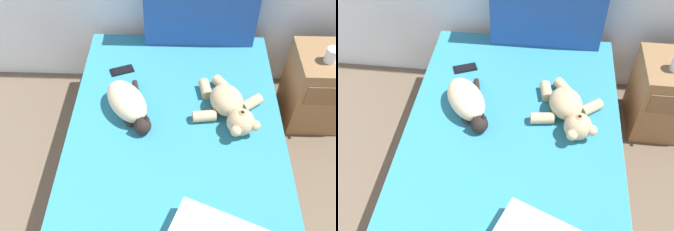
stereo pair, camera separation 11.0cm
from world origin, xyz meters
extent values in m
cube|color=olive|center=(1.87, 3.33, 0.14)|extent=(1.26, 2.04, 0.29)
cube|color=white|center=(1.87, 3.33, 0.37)|extent=(1.22, 1.98, 0.17)
cube|color=teal|center=(1.87, 3.39, 0.47)|extent=(1.21, 1.84, 0.02)
cube|color=#264C99|center=(2.01, 4.26, 0.75)|extent=(0.74, 0.13, 0.54)
ellipsoid|color=#C6B293|center=(1.58, 3.58, 0.56)|extent=(0.34, 0.39, 0.15)
sphere|color=black|center=(1.69, 3.42, 0.53)|extent=(0.10, 0.10, 0.10)
cone|color=black|center=(1.71, 3.44, 0.59)|extent=(0.04, 0.04, 0.04)
cone|color=black|center=(1.66, 3.41, 0.59)|extent=(0.04, 0.04, 0.04)
cylinder|color=black|center=(1.62, 3.73, 0.50)|extent=(0.07, 0.16, 0.03)
ellipsoid|color=black|center=(1.60, 3.48, 0.50)|extent=(0.10, 0.11, 0.04)
ellipsoid|color=tan|center=(2.16, 3.61, 0.56)|extent=(0.25, 0.27, 0.15)
sphere|color=tan|center=(2.22, 3.44, 0.56)|extent=(0.15, 0.15, 0.15)
sphere|color=#9E7F58|center=(2.22, 3.44, 0.61)|extent=(0.06, 0.06, 0.06)
sphere|color=black|center=(2.22, 3.44, 0.63)|extent=(0.02, 0.02, 0.02)
sphere|color=tan|center=(2.29, 3.42, 0.56)|extent=(0.06, 0.06, 0.06)
sphere|color=tan|center=(2.19, 3.37, 0.56)|extent=(0.06, 0.06, 0.06)
cylinder|color=tan|center=(2.31, 3.63, 0.51)|extent=(0.14, 0.13, 0.06)
cylinder|color=tan|center=(2.14, 3.78, 0.51)|extent=(0.12, 0.14, 0.06)
cylinder|color=tan|center=(2.03, 3.52, 0.51)|extent=(0.14, 0.08, 0.06)
cylinder|color=tan|center=(2.04, 3.74, 0.51)|extent=(0.09, 0.13, 0.06)
cube|color=black|center=(1.51, 3.92, 0.48)|extent=(0.16, 0.12, 0.01)
cube|color=black|center=(1.51, 3.92, 0.49)|extent=(0.14, 0.10, 0.00)
cube|color=olive|center=(2.90, 4.03, 0.28)|extent=(0.49, 0.42, 0.55)
cylinder|color=silver|center=(2.83, 3.98, 0.60)|extent=(0.08, 0.08, 0.09)
camera|label=1|loc=(1.87, 2.08, 2.14)|focal=40.92mm
camera|label=2|loc=(1.98, 2.08, 2.14)|focal=40.92mm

